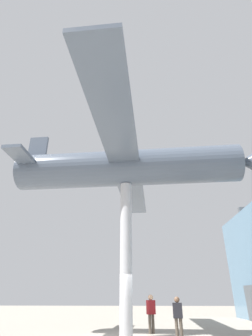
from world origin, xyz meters
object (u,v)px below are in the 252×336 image
object	(u,v)px
support_pylon_central	(126,252)
visitor_person	(151,311)
suspended_airplane	(132,168)
visitor_second	(178,314)

from	to	relation	value
support_pylon_central	visitor_person	xyz separation A→B (m)	(-1.55, 1.15, -2.54)
suspended_airplane	visitor_second	world-z (taller)	suspended_airplane
visitor_person	visitor_second	bearing A→B (deg)	-89.23
support_pylon_central	visitor_person	bearing A→B (deg)	143.53
support_pylon_central	visitor_person	world-z (taller)	support_pylon_central
visitor_person	visitor_second	distance (m)	2.06
suspended_airplane	support_pylon_central	bearing A→B (deg)	-90.00
support_pylon_central	visitor_person	size ratio (longest dim) A/B	4.18
visitor_second	visitor_person	bearing A→B (deg)	-50.86
support_pylon_central	suspended_airplane	xyz separation A→B (m)	(0.02, 0.32, 4.50)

